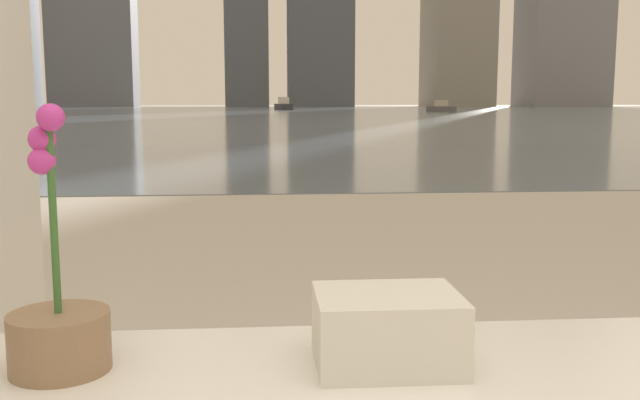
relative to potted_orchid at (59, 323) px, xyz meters
The scene contains 6 objects.
potted_orchid is the anchor object (origin of this frame).
towel_stack 0.53m from the potted_orchid, ahead, with size 0.23×0.19×0.12m.
harbor_water 61.21m from the potted_orchid, 89.43° to the left, with size 180.00×110.00×0.01m.
harbor_boat_0 62.00m from the potted_orchid, 75.21° to the left, with size 2.25×2.72×1.00m.
harbor_boat_1 75.04m from the potted_orchid, 87.99° to the left, with size 1.92×3.75×1.34m.
skyline_tower_3 118.24m from the potted_orchid, 85.16° to the left, with size 10.49×8.73×25.31m.
Camera 1 is at (-0.28, -0.33, 0.97)m, focal length 40.00 mm.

